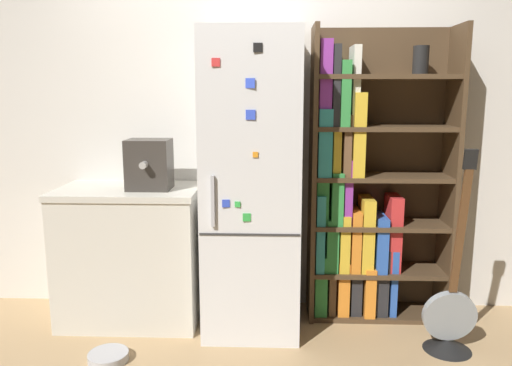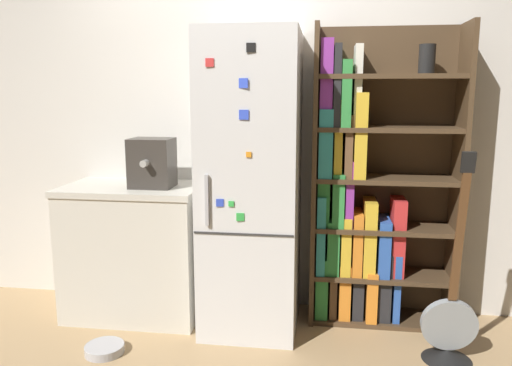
# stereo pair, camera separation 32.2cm
# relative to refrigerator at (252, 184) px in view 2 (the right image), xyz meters

# --- Properties ---
(ground_plane) EXTENTS (16.00, 16.00, 0.00)m
(ground_plane) POSITION_rel_refrigerator_xyz_m (0.00, -0.12, -0.95)
(ground_plane) COLOR tan
(wall_back) EXTENTS (8.00, 0.05, 2.60)m
(wall_back) POSITION_rel_refrigerator_xyz_m (0.00, 0.36, 0.35)
(wall_back) COLOR silver
(wall_back) RESTS_ON ground_plane
(refrigerator) EXTENTS (0.60, 0.69, 1.90)m
(refrigerator) POSITION_rel_refrigerator_xyz_m (0.00, 0.00, 0.00)
(refrigerator) COLOR silver
(refrigerator) RESTS_ON ground_plane
(bookshelf) EXTENTS (0.94, 0.35, 1.95)m
(bookshelf) POSITION_rel_refrigerator_xyz_m (0.73, 0.19, -0.11)
(bookshelf) COLOR #4C3823
(bookshelf) RESTS_ON ground_plane
(kitchen_counter) EXTENTS (0.93, 0.59, 0.91)m
(kitchen_counter) POSITION_rel_refrigerator_xyz_m (-0.82, 0.05, -0.50)
(kitchen_counter) COLOR beige
(kitchen_counter) RESTS_ON ground_plane
(espresso_machine) EXTENTS (0.27, 0.28, 0.32)m
(espresso_machine) POSITION_rel_refrigerator_xyz_m (-0.66, 0.01, 0.12)
(espresso_machine) COLOR #38332D
(espresso_machine) RESTS_ON kitchen_counter
(guitar) EXTENTS (0.32, 0.29, 1.23)m
(guitar) POSITION_rel_refrigerator_xyz_m (1.19, -0.32, -0.77)
(guitar) COLOR black
(guitar) RESTS_ON ground_plane
(pet_bowl) EXTENTS (0.23, 0.23, 0.05)m
(pet_bowl) POSITION_rel_refrigerator_xyz_m (-0.81, -0.52, -0.92)
(pet_bowl) COLOR #B7B7BC
(pet_bowl) RESTS_ON ground_plane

